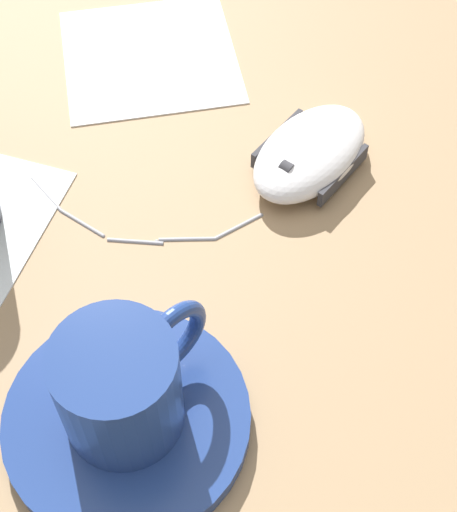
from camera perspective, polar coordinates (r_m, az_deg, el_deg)
name	(u,v)px	position (r m, az deg, el deg)	size (l,w,h in m)	color
ground_plane	(147,233)	(0.58, -5.97, 1.66)	(3.00, 3.00, 0.00)	#9E7F5B
saucer	(127,420)	(0.49, -7.37, -11.72)	(0.15, 0.15, 0.01)	navy
coffee_cup	(123,384)	(0.46, -7.71, -9.24)	(0.10, 0.07, 0.07)	navy
computer_mouse	(310,153)	(0.61, 5.93, 7.47)	(0.12, 0.08, 0.03)	silver
mouse_cable	(136,223)	(0.58, -6.73, 2.43)	(0.11, 0.15, 0.00)	gray
napkin_spare	(150,56)	(0.71, -5.75, 14.31)	(0.15, 0.15, 0.00)	white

